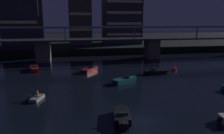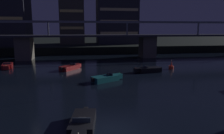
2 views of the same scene
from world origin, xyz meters
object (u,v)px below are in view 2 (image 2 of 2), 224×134
(tower_central, at_px, (117,16))
(speedboat_mid_center, at_px, (83,124))
(river_bridge, at_px, (88,42))
(tower_west_tall, at_px, (72,3))
(speedboat_mid_left, at_px, (7,66))
(speedboat_near_center, at_px, (70,67))
(speedboat_mid_right, at_px, (107,78))
(speedboat_near_left, at_px, (148,70))
(channel_buoy, at_px, (171,67))

(tower_central, bearing_deg, speedboat_mid_center, -102.13)
(river_bridge, xyz_separation_m, tower_west_tall, (-4.64, 23.23, 11.94))
(speedboat_mid_left, bearing_deg, speedboat_near_center, -15.65)
(tower_west_tall, distance_m, tower_central, 16.27)
(tower_west_tall, relative_size, speedboat_mid_left, 5.46)
(speedboat_mid_right, bearing_deg, speedboat_near_center, 119.77)
(speedboat_near_left, height_order, speedboat_mid_left, same)
(tower_west_tall, height_order, speedboat_near_center, tower_west_tall)
(speedboat_mid_center, bearing_deg, channel_buoy, 52.45)
(tower_west_tall, distance_m, channel_buoy, 47.34)
(river_bridge, distance_m, speedboat_mid_center, 39.25)
(river_bridge, bearing_deg, speedboat_near_left, -62.91)
(tower_west_tall, relative_size, channel_buoy, 16.16)
(speedboat_near_left, bearing_deg, speedboat_mid_right, -146.36)
(river_bridge, bearing_deg, speedboat_mid_left, -145.53)
(speedboat_near_left, bearing_deg, speedboat_mid_left, 163.31)
(speedboat_near_center, distance_m, speedboat_mid_left, 12.71)
(speedboat_near_center, bearing_deg, tower_central, 67.70)
(river_bridge, distance_m, speedboat_mid_right, 24.73)
(speedboat_mid_right, xyz_separation_m, channel_buoy, (13.32, 7.46, 0.06))
(channel_buoy, bearing_deg, speedboat_near_center, 173.04)
(tower_west_tall, xyz_separation_m, speedboat_near_left, (14.33, -42.18, -15.85))
(speedboat_near_center, bearing_deg, channel_buoy, -6.96)
(river_bridge, relative_size, speedboat_near_center, 21.46)
(speedboat_near_center, bearing_deg, speedboat_mid_center, -85.50)
(speedboat_mid_left, bearing_deg, speedboat_mid_center, -63.04)
(tower_central, height_order, speedboat_near_center, tower_central)
(tower_west_tall, relative_size, speedboat_mid_center, 5.43)
(channel_buoy, bearing_deg, speedboat_mid_center, -127.55)
(tower_central, xyz_separation_m, speedboat_near_left, (-1.33, -41.06, -11.59))
(tower_central, bearing_deg, channel_buoy, -84.36)
(speedboat_mid_right, bearing_deg, tower_central, 78.49)
(speedboat_near_left, bearing_deg, channel_buoy, 21.57)
(tower_west_tall, distance_m, speedboat_mid_left, 39.62)
(speedboat_mid_left, relative_size, speedboat_mid_right, 1.06)
(speedboat_near_center, xyz_separation_m, speedboat_mid_right, (5.59, -9.77, 0.00))
(tower_west_tall, bearing_deg, speedboat_mid_left, -108.68)
(speedboat_mid_right, bearing_deg, tower_west_tall, 97.41)
(speedboat_near_left, xyz_separation_m, speedboat_mid_left, (-25.96, 7.78, 0.00))
(tower_west_tall, xyz_separation_m, tower_central, (15.66, -1.13, -4.26))
(speedboat_mid_left, bearing_deg, speedboat_mid_right, -36.52)
(tower_central, bearing_deg, tower_west_tall, 175.89)
(river_bridge, relative_size, tower_central, 5.00)
(tower_west_tall, height_order, speedboat_mid_left, tower_west_tall)
(tower_west_tall, distance_m, speedboat_mid_center, 64.27)
(river_bridge, bearing_deg, speedboat_mid_center, -93.10)
(tower_west_tall, bearing_deg, speedboat_near_center, -89.08)
(tower_central, bearing_deg, river_bridge, -116.50)
(speedboat_mid_center, bearing_deg, speedboat_near_left, 59.50)
(speedboat_near_center, relative_size, speedboat_mid_right, 0.95)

